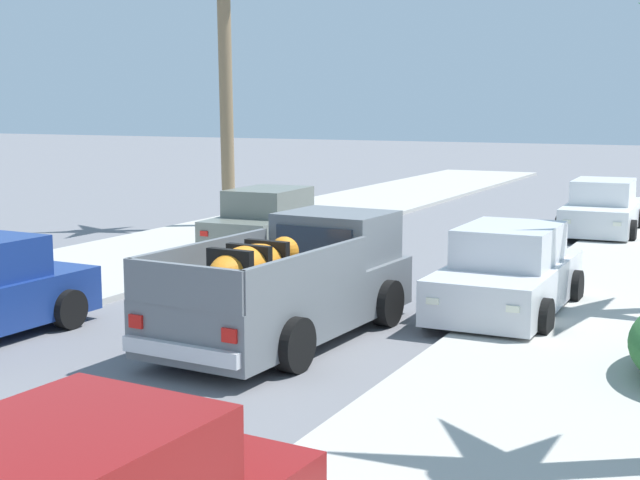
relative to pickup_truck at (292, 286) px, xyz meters
name	(u,v)px	position (x,y,z in m)	size (l,w,h in m)	color
sidewalk_left	(133,259)	(-6.47, 4.39, -0.75)	(4.76, 60.00, 0.12)	#B2AFA8
curb_left	(168,263)	(-5.49, 4.39, -0.76)	(0.16, 60.00, 0.10)	silver
curb_right	(585,301)	(3.64, 4.39, -0.76)	(0.16, 60.00, 0.10)	silver
pickup_truck	(292,286)	(0.00, 0.00, 0.00)	(2.42, 5.30, 1.80)	slate
car_right_near	(602,210)	(2.48, 13.44, -0.10)	(2.15, 4.31, 1.54)	silver
car_right_mid	(270,221)	(-4.47, 7.24, -0.10)	(2.17, 4.32, 1.54)	slate
car_left_far	(508,274)	(2.60, 2.94, -0.10)	(2.05, 4.27, 1.54)	silver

